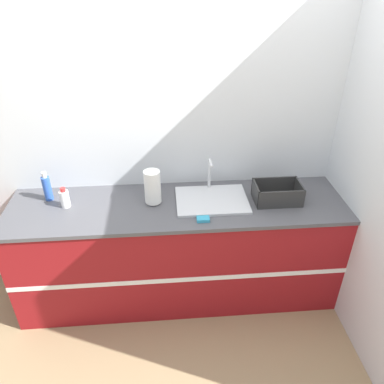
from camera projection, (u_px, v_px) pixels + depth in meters
name	position (u px, v px, depth m)	size (l,w,h in m)	color
ground_plane	(182.00, 319.00, 3.01)	(12.00, 12.00, 0.00)	#937A56
wall_back	(175.00, 136.00, 2.89)	(4.92, 0.06, 2.60)	silver
wall_right	(357.00, 150.00, 2.68)	(0.06, 2.64, 2.60)	silver
counter_cabinet	(179.00, 250.00, 3.04)	(2.55, 0.66, 0.90)	maroon
sink	(212.00, 199.00, 2.83)	(0.54, 0.40, 0.27)	silver
paper_towel_roll	(153.00, 187.00, 2.75)	(0.12, 0.12, 0.27)	#4C4C51
dish_rack	(277.00, 194.00, 2.81)	(0.35, 0.22, 0.14)	#2D2D2D
bottle_white_spray	(65.00, 198.00, 2.74)	(0.07, 0.07, 0.16)	white
bottle_blue	(47.00, 188.00, 2.80)	(0.06, 0.06, 0.23)	#2D56B7
sponge	(203.00, 219.00, 2.62)	(0.09, 0.06, 0.02)	#3399BF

